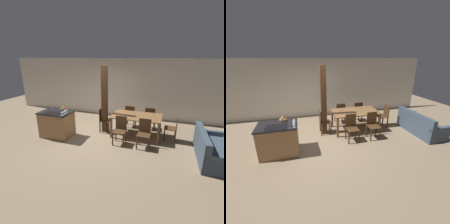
% 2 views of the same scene
% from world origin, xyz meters
% --- Properties ---
extents(ground_plane, '(16.00, 16.00, 0.00)m').
position_xyz_m(ground_plane, '(0.00, 0.00, 0.00)').
color(ground_plane, '#847056').
extents(wall_back, '(11.20, 0.08, 2.70)m').
position_xyz_m(wall_back, '(0.00, 2.63, 1.35)').
color(wall_back, silver).
rests_on(wall_back, ground_plane).
extents(kitchen_island, '(1.11, 0.79, 0.93)m').
position_xyz_m(kitchen_island, '(-1.32, -0.33, 0.46)').
color(kitchen_island, '#9E7047').
rests_on(kitchen_island, ground_plane).
extents(fruit_bowl, '(0.21, 0.21, 0.11)m').
position_xyz_m(fruit_bowl, '(-1.17, -0.07, 0.97)').
color(fruit_bowl, '#99704C').
rests_on(fruit_bowl, kitchen_island).
extents(wine_glass_near, '(0.08, 0.08, 0.15)m').
position_xyz_m(wine_glass_near, '(-0.84, -0.65, 1.05)').
color(wine_glass_near, silver).
rests_on(wine_glass_near, kitchen_island).
extents(wine_glass_middle, '(0.08, 0.08, 0.15)m').
position_xyz_m(wine_glass_middle, '(-0.84, -0.56, 1.05)').
color(wine_glass_middle, silver).
rests_on(wine_glass_middle, kitchen_island).
extents(wine_glass_far, '(0.08, 0.08, 0.15)m').
position_xyz_m(wine_glass_far, '(-0.84, -0.47, 1.05)').
color(wine_glass_far, silver).
rests_on(wine_glass_far, kitchen_island).
extents(wine_glass_end, '(0.08, 0.08, 0.15)m').
position_xyz_m(wine_glass_end, '(-0.84, -0.38, 1.05)').
color(wine_glass_end, silver).
rests_on(wine_glass_end, kitchen_island).
extents(dining_table, '(1.75, 1.03, 0.78)m').
position_xyz_m(dining_table, '(1.39, 0.61, 0.68)').
color(dining_table, brown).
rests_on(dining_table, ground_plane).
extents(dining_chair_near_left, '(0.40, 0.40, 0.91)m').
position_xyz_m(dining_chair_near_left, '(1.00, -0.13, 0.48)').
color(dining_chair_near_left, '#472D19').
rests_on(dining_chair_near_left, ground_plane).
extents(dining_chair_near_right, '(0.40, 0.40, 0.91)m').
position_xyz_m(dining_chair_near_right, '(1.79, -0.13, 0.48)').
color(dining_chair_near_right, '#472D19').
rests_on(dining_chair_near_right, ground_plane).
extents(dining_chair_far_left, '(0.40, 0.40, 0.91)m').
position_xyz_m(dining_chair_far_left, '(1.00, 1.35, 0.48)').
color(dining_chair_far_left, '#472D19').
rests_on(dining_chair_far_left, ground_plane).
extents(dining_chair_far_right, '(0.40, 0.40, 0.91)m').
position_xyz_m(dining_chair_far_right, '(1.79, 1.35, 0.48)').
color(dining_chair_far_right, '#472D19').
rests_on(dining_chair_far_right, ground_plane).
extents(dining_chair_head_end, '(0.40, 0.40, 0.91)m').
position_xyz_m(dining_chair_head_end, '(0.14, 0.61, 0.48)').
color(dining_chair_head_end, '#472D19').
rests_on(dining_chair_head_end, ground_plane).
extents(dining_chair_foot_end, '(0.40, 0.40, 0.91)m').
position_xyz_m(dining_chair_foot_end, '(2.64, 0.61, 0.48)').
color(dining_chair_foot_end, '#472D19').
rests_on(dining_chair_foot_end, ground_plane).
extents(couch, '(0.85, 1.74, 0.82)m').
position_xyz_m(couch, '(3.70, -0.25, 0.27)').
color(couch, '#3D4C5B').
rests_on(couch, ground_plane).
extents(timber_post, '(0.19, 0.19, 2.49)m').
position_xyz_m(timber_post, '(0.17, 0.60, 1.25)').
color(timber_post, '#4C2D19').
rests_on(timber_post, ground_plane).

